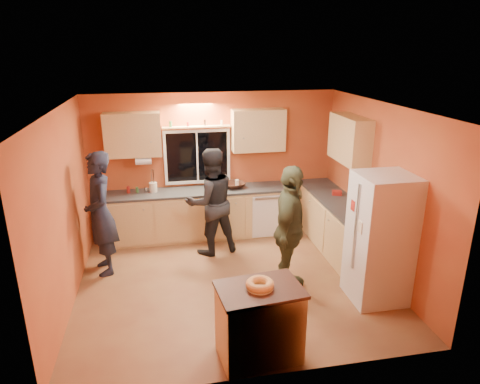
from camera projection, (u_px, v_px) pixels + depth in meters
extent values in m
plane|color=brown|center=(232.00, 281.00, 6.46)|extent=(4.50, 4.50, 0.00)
cube|color=#C06031|center=(214.00, 164.00, 7.90)|extent=(4.50, 0.04, 2.60)
cube|color=#C06031|center=(266.00, 269.00, 4.18)|extent=(4.50, 0.04, 2.60)
cube|color=#C06031|center=(64.00, 211.00, 5.64)|extent=(0.04, 4.00, 2.60)
cube|color=#C06031|center=(379.00, 190.00, 6.43)|extent=(0.04, 4.00, 2.60)
cube|color=white|center=(231.00, 107.00, 5.61)|extent=(4.50, 4.00, 0.02)
cube|color=black|center=(197.00, 157.00, 7.78)|extent=(1.10, 0.02, 0.90)
cube|color=white|center=(197.00, 157.00, 7.77)|extent=(1.20, 0.04, 1.00)
cube|color=tan|center=(133.00, 135.00, 7.29)|extent=(0.95, 0.33, 0.75)
cube|color=tan|center=(258.00, 130.00, 7.68)|extent=(0.95, 0.33, 0.75)
cube|color=tan|center=(350.00, 139.00, 6.94)|extent=(0.33, 1.00, 0.75)
cylinder|color=silver|center=(143.00, 161.00, 7.36)|extent=(0.27, 0.12, 0.12)
cube|color=tan|center=(198.00, 215.00, 7.84)|extent=(3.20, 0.60, 0.86)
cube|color=#282B2D|center=(197.00, 191.00, 7.69)|extent=(3.24, 0.62, 0.04)
cube|color=tan|center=(317.00, 206.00, 8.24)|extent=(0.60, 0.60, 0.86)
cube|color=#282B2D|center=(318.00, 184.00, 8.10)|extent=(0.62, 0.62, 0.04)
cube|color=tan|center=(342.00, 231.00, 7.13)|extent=(0.60, 1.80, 0.86)
cube|color=#282B2D|center=(344.00, 206.00, 6.98)|extent=(0.62, 1.84, 0.04)
cube|color=silver|center=(380.00, 239.00, 5.76)|extent=(0.72, 0.70, 1.80)
cube|color=tan|center=(259.00, 324.00, 4.76)|extent=(0.94, 0.68, 0.86)
cube|color=black|center=(260.00, 290.00, 4.62)|extent=(0.98, 0.72, 0.04)
torus|color=tan|center=(260.00, 284.00, 4.60)|extent=(0.31, 0.31, 0.09)
imported|color=black|center=(100.00, 214.00, 6.45)|extent=(0.63, 0.80, 1.92)
imported|color=black|center=(211.00, 202.00, 7.10)|extent=(1.03, 0.89, 1.82)
imported|color=#383C26|center=(290.00, 231.00, 5.94)|extent=(0.88, 1.18, 1.86)
imported|color=black|center=(234.00, 185.00, 7.83)|extent=(0.49, 0.49, 0.10)
cylinder|color=beige|center=(153.00, 187.00, 7.58)|extent=(0.14, 0.14, 0.17)
imported|color=gray|center=(359.00, 205.00, 6.51)|extent=(0.34, 0.32, 0.32)
cube|color=maroon|center=(337.00, 193.00, 7.44)|extent=(0.19, 0.17, 0.07)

